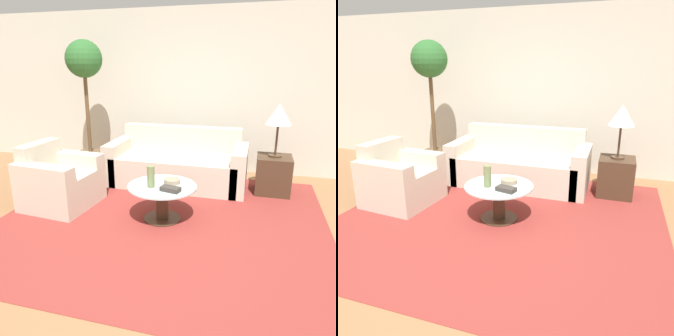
# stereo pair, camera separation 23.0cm
# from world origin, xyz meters

# --- Properties ---
(ground_plane) EXTENTS (14.00, 14.00, 0.00)m
(ground_plane) POSITION_xyz_m (0.00, 0.00, 0.00)
(ground_plane) COLOR #8E603D
(wall_back) EXTENTS (10.00, 0.06, 2.60)m
(wall_back) POSITION_xyz_m (0.00, 2.94, 1.30)
(wall_back) COLOR beige
(wall_back) RESTS_ON ground_plane
(rug) EXTENTS (3.70, 3.36, 0.01)m
(rug) POSITION_xyz_m (0.02, 0.83, 0.00)
(rug) COLOR maroon
(rug) RESTS_ON ground_plane
(sofa_main) EXTENTS (2.03, 0.86, 0.83)m
(sofa_main) POSITION_xyz_m (-0.10, 2.09, 0.28)
(sofa_main) COLOR beige
(sofa_main) RESTS_ON ground_plane
(armchair) EXTENTS (0.86, 0.90, 0.79)m
(armchair) POSITION_xyz_m (-1.38, 0.89, 0.29)
(armchair) COLOR beige
(armchair) RESTS_ON ground_plane
(coffee_table) EXTENTS (0.79, 0.79, 0.42)m
(coffee_table) POSITION_xyz_m (0.02, 0.83, 0.27)
(coffee_table) COLOR #422D1E
(coffee_table) RESTS_ON ground_plane
(side_table) EXTENTS (0.47, 0.47, 0.53)m
(side_table) POSITION_xyz_m (1.28, 2.05, 0.26)
(side_table) COLOR #422D1E
(side_table) RESTS_ON ground_plane
(table_lamp) EXTENTS (0.34, 0.34, 0.72)m
(table_lamp) POSITION_xyz_m (1.28, 2.05, 1.09)
(table_lamp) COLOR #422D1E
(table_lamp) RESTS_ON side_table
(potted_plant) EXTENTS (0.56, 0.56, 2.10)m
(potted_plant) POSITION_xyz_m (-1.63, 2.21, 1.39)
(potted_plant) COLOR brown
(potted_plant) RESTS_ON ground_plane
(vase) EXTENTS (0.09, 0.09, 0.25)m
(vase) POSITION_xyz_m (-0.09, 0.75, 0.54)
(vase) COLOR #6B7A4C
(vase) RESTS_ON coffee_table
(bowl) EXTENTS (0.19, 0.19, 0.05)m
(bowl) POSITION_xyz_m (0.11, 0.94, 0.44)
(bowl) COLOR gray
(bowl) RESTS_ON coffee_table
(book_stack) EXTENTS (0.23, 0.16, 0.05)m
(book_stack) POSITION_xyz_m (0.16, 0.69, 0.44)
(book_stack) COLOR #38332D
(book_stack) RESTS_ON coffee_table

